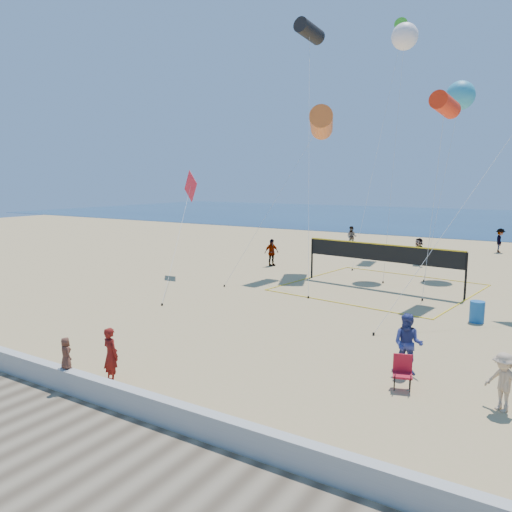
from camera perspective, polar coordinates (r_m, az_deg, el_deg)
The scene contains 22 objects.
ground at distance 14.46m, azimuth -4.63°, elevation -13.19°, with size 120.00×120.00×0.00m, color tan.
ocean at distance 73.38m, azimuth 25.62°, elevation 3.70°, with size 140.00×50.00×0.03m, color #102D4F.
seawall at distance 12.26m, azimuth -13.36°, elevation -16.05°, with size 32.00×0.30×0.60m, color #B6B6B1.
boardwalk at distance 11.25m, azimuth -21.03°, elevation -20.46°, with size 32.00×3.60×0.03m, color #786952.
woman at distance 14.11m, azimuth -16.26°, elevation -10.81°, with size 0.55×0.36×1.51m, color maroon.
toddler at distance 13.85m, azimuth -20.92°, elevation -10.31°, with size 0.40×0.26×0.82m, color brown.
bystander_a at distance 14.71m, azimuth 16.97°, elevation -9.60°, with size 0.84×0.65×1.72m, color navy.
bystander_b at distance 13.34m, azimuth 26.40°, elevation -12.77°, with size 0.91×0.53×1.42m, color tan.
far_person_0 at distance 31.28m, azimuth 1.78°, elevation 0.41°, with size 1.00×0.42×1.70m, color gray.
far_person_1 at distance 33.33m, azimuth 18.07°, elevation 0.50°, with size 1.59×0.51×1.72m, color gray.
far_person_3 at distance 40.69m, azimuth 10.88°, elevation 2.18°, with size 0.82×0.64×1.68m, color gray.
far_person_4 at distance 41.23m, azimuth 26.12°, elevation 1.61°, with size 1.16×0.67×1.80m, color gray.
camp_chair at distance 13.79m, azimuth 16.40°, elevation -12.41°, with size 0.59×0.70×1.00m.
trash_barrel at distance 20.86m, azimuth 23.94°, elevation -5.85°, with size 0.54×0.54×0.81m, color #195BA5.
volleyball_net at distance 25.60m, azimuth 14.13°, elevation -0.22°, with size 9.35×9.22×2.24m.
kite_0 at distance 29.88m, azimuth 7.48°, elevation 14.85°, with size 3.33×8.58×9.46m.
kite_1 at distance 31.67m, azimuth 6.12°, elevation 24.17°, with size 4.30×8.38×14.44m.
kite_2 at distance 24.71m, azimuth 20.80°, elevation 15.83°, with size 1.07×2.57×9.23m.
kite_3 at distance 28.53m, azimuth -7.59°, elevation 7.46°, with size 4.64×7.18×5.92m.
kite_6 at distance 32.15m, azimuth 16.63°, elevation 22.90°, with size 1.99×5.64×14.19m.
kite_7 at distance 31.54m, azimuth 22.33°, elevation 16.61°, with size 1.81×4.82×10.85m.
kite_8 at distance 39.89m, azimuth 16.42°, elevation 23.51°, with size 1.21×10.22×16.39m.
Camera 1 is at (8.03, -10.74, 5.40)m, focal length 35.00 mm.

